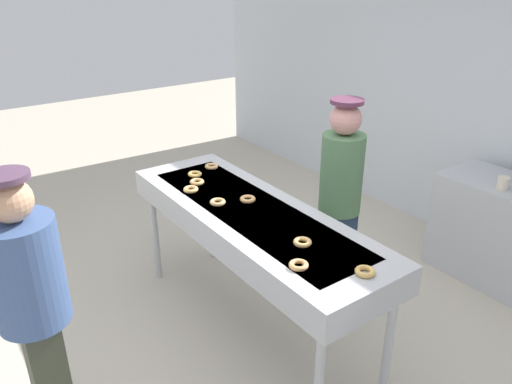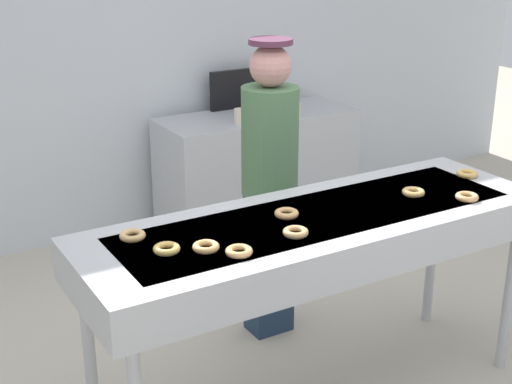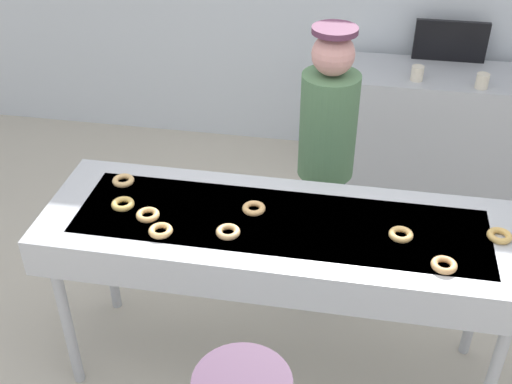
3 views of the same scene
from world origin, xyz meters
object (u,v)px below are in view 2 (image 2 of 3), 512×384
Objects in this scene: worker_baker at (270,177)px; prep_counter at (258,170)px; paper_cup_0 at (295,110)px; glazed_donut_1 at (239,251)px; glazed_donut_0 at (413,192)px; glazed_donut_5 at (206,247)px; paper_cup_1 at (240,116)px; menu_display at (241,88)px; glazed_donut_7 at (296,232)px; glazed_donut_4 at (287,213)px; glazed_donut_6 at (467,197)px; glazed_donut_3 at (467,174)px; glazed_donut_2 at (132,236)px; glazed_donut_8 at (167,249)px; fryer_conveyor at (318,235)px.

worker_baker is 1.11× the size of prep_counter.
glazed_donut_1 is at bearing -128.23° from paper_cup_0.
glazed_donut_0 and glazed_donut_5 have the same top height.
paper_cup_1 is at bearing 57.36° from glazed_donut_5.
prep_counter is (0.78, 1.44, -0.51)m from worker_baker.
paper_cup_0 is (0.20, -0.21, 0.50)m from prep_counter.
menu_display reaches higher than paper_cup_1.
menu_display is at bearing -125.98° from worker_baker.
paper_cup_1 is at bearing -124.01° from worker_baker.
glazed_donut_7 is at bearing -114.60° from menu_display.
glazed_donut_4 and glazed_donut_6 have the same top height.
glazed_donut_0 is 0.44m from glazed_donut_3.
glazed_donut_1 is at bearing -122.23° from prep_counter.
glazed_donut_2 and glazed_donut_3 have the same top height.
glazed_donut_4 is at bearing -114.78° from menu_display.
paper_cup_0 is (0.98, 1.23, -0.01)m from worker_baker.
glazed_donut_8 is at bearing 25.90° from worker_baker.
fryer_conveyor is 20.32× the size of glazed_donut_6.
glazed_donut_6 is at bearing -3.75° from glazed_donut_7.
glazed_donut_8 is at bearing -177.92° from glazed_donut_3.
worker_baker reaches higher than menu_display.
glazed_donut_0 is at bearing -0.23° from glazed_donut_8.
glazed_donut_0 is at bearing 134.51° from glazed_donut_6.
glazed_donut_5 is (-1.18, -0.06, 0.00)m from glazed_donut_0.
glazed_donut_3 is 1.23m from glazed_donut_7.
menu_display is at bearing 65.22° from glazed_donut_4.
worker_baker reaches higher than glazed_donut_7.
prep_counter is (1.70, 2.15, -0.57)m from glazed_donut_8.
worker_baker is at bearing 37.23° from glazed_donut_8.
paper_cup_0 is at bearing 55.63° from glazed_donut_4.
worker_baker reaches higher than paper_cup_1.
glazed_donut_7 is at bearing -123.32° from paper_cup_0.
glazed_donut_6 is 0.07× the size of prep_counter.
glazed_donut_4 is at bearing 32.53° from glazed_donut_1.
glazed_donut_3 is 2.34m from menu_display.
glazed_donut_0 is 1.18m from glazed_donut_5.
glazed_donut_4 is at bearing 163.17° from glazed_donut_6.
glazed_donut_8 is 1.16m from worker_baker.
glazed_donut_0 is 1.00× the size of glazed_donut_2.
fryer_conveyor is at bearing 33.08° from glazed_donut_7.
glazed_donut_6 is at bearing -5.20° from glazed_donut_5.
glazed_donut_8 is (-0.55, 0.12, 0.00)m from glazed_donut_7.
glazed_donut_2 and glazed_donut_5 have the same top height.
glazed_donut_5 is at bearing -163.82° from glazed_donut_4.
worker_baker is (0.68, 0.87, -0.06)m from glazed_donut_1.
menu_display is at bearing 57.72° from glazed_donut_5.
menu_display reaches higher than fryer_conveyor.
glazed_donut_3 is 1.95m from paper_cup_1.
paper_cup_1 is (-0.44, 0.05, 0.00)m from paper_cup_0.
glazed_donut_0 is 1.07× the size of paper_cup_1.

